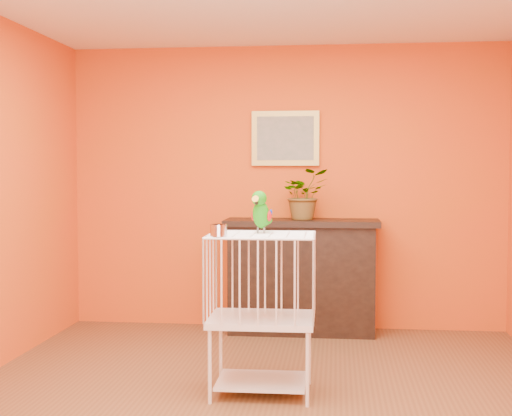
# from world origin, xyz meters

# --- Properties ---
(ground) EXTENTS (4.50, 4.50, 0.00)m
(ground) POSITION_xyz_m (0.00, 0.00, 0.00)
(ground) COLOR brown
(ground) RESTS_ON ground
(room_shell) EXTENTS (4.50, 4.50, 4.50)m
(room_shell) POSITION_xyz_m (0.00, 0.00, 1.58)
(room_shell) COLOR #DE4714
(room_shell) RESTS_ON ground
(console_cabinet) EXTENTS (1.37, 0.49, 1.02)m
(console_cabinet) POSITION_xyz_m (0.16, 2.01, 0.51)
(console_cabinet) COLOR black
(console_cabinet) RESTS_ON ground
(potted_plant) EXTENTS (0.54, 0.57, 0.35)m
(potted_plant) POSITION_xyz_m (0.18, 2.08, 1.19)
(potted_plant) COLOR #26722D
(potted_plant) RESTS_ON console_cabinet
(framed_picture) EXTENTS (0.62, 0.04, 0.50)m
(framed_picture) POSITION_xyz_m (0.00, 2.22, 1.75)
(framed_picture) COLOR gold
(framed_picture) RESTS_ON room_shell
(birdcage) EXTENTS (0.68, 0.53, 1.05)m
(birdcage) POSITION_xyz_m (-0.01, 0.24, 0.54)
(birdcage) COLOR white
(birdcage) RESTS_ON ground
(feed_cup) EXTENTS (0.11, 0.11, 0.07)m
(feed_cup) POSITION_xyz_m (-0.25, 0.02, 1.09)
(feed_cup) COLOR silver
(feed_cup) RESTS_ON birdcage
(parrot) EXTENTS (0.15, 0.26, 0.28)m
(parrot) POSITION_xyz_m (-0.02, 0.31, 1.19)
(parrot) COLOR #59544C
(parrot) RESTS_ON birdcage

